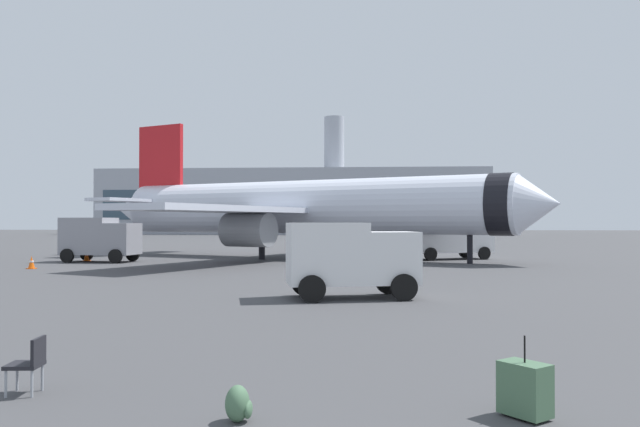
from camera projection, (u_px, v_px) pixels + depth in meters
airplane_at_gate at (301, 207)px, 45.82m from camera, size 33.88×31.13×10.50m
service_truck at (100, 237)px, 41.76m from camera, size 5.03×3.01×2.90m
fuel_truck at (447, 234)px, 44.74m from camera, size 6.46×4.58×3.20m
cargo_van at (350, 256)px, 21.96m from camera, size 4.73×3.13×2.60m
safety_cone_near at (86, 256)px, 42.82m from camera, size 0.44×0.44×0.74m
safety_cone_mid at (32, 263)px, 35.66m from camera, size 0.44×0.44×0.71m
rolling_suitcase at (525, 389)px, 8.54m from camera, size 0.72×0.75×1.10m
traveller_backpack at (239, 404)px, 8.37m from camera, size 0.36×0.40×0.48m
gate_chair at (30, 361)px, 9.72m from camera, size 0.53×0.53×0.86m
terminal_building at (295, 202)px, 140.77m from camera, size 81.82×22.11×25.71m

